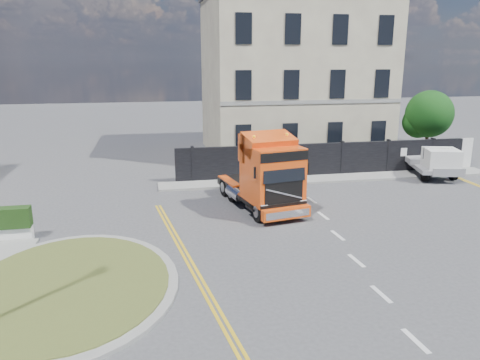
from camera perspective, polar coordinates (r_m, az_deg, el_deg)
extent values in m
plane|color=#424244|center=(18.82, 2.96, -6.95)|extent=(120.00, 120.00, 0.00)
cylinder|color=gray|center=(15.82, -20.20, -12.07)|extent=(6.80, 6.80, 0.12)
cylinder|color=#38471C|center=(15.78, -20.23, -11.81)|extent=(6.20, 6.20, 0.05)
cube|color=black|center=(28.54, 10.42, 2.46)|extent=(18.00, 0.25, 2.00)
cube|color=silver|center=(32.58, 24.53, 2.88)|extent=(2.60, 0.12, 2.00)
cube|color=beige|center=(35.03, 6.28, 12.28)|extent=(12.00, 10.00, 11.00)
cylinder|color=#382619|center=(34.98, 21.77, 4.23)|extent=(0.24, 0.24, 2.40)
sphere|color=black|center=(34.71, 22.08, 7.47)|extent=(3.20, 3.20, 3.20)
sphere|color=black|center=(34.85, 20.94, 6.61)|extent=(2.20, 2.20, 2.20)
cube|color=gray|center=(27.95, 10.99, 0.19)|extent=(20.00, 1.60, 0.12)
cube|color=black|center=(22.64, 2.18, -1.37)|extent=(3.23, 5.95, 0.40)
cube|color=#E54910|center=(20.95, 3.96, 0.82)|extent=(2.64, 2.71, 2.50)
cube|color=#E54910|center=(21.56, 2.92, 4.03)|extent=(2.35, 1.22, 1.25)
cube|color=black|center=(19.87, 5.41, 1.08)|extent=(1.94, 0.43, 0.94)
cube|color=#E54910|center=(20.12, 5.66, -4.05)|extent=(2.26, 0.73, 0.49)
cylinder|color=black|center=(20.34, 2.30, -3.87)|extent=(0.46, 0.97, 0.93)
cylinder|color=gray|center=(20.34, 2.30, -3.87)|extent=(0.42, 0.56, 0.51)
cylinder|color=black|center=(21.17, 7.09, -3.22)|extent=(0.46, 0.97, 0.93)
cylinder|color=gray|center=(21.17, 7.09, -3.22)|extent=(0.42, 0.56, 0.51)
cylinder|color=black|center=(23.14, -0.91, -1.54)|extent=(0.46, 0.97, 0.93)
cylinder|color=gray|center=(23.14, -0.91, -1.54)|extent=(0.42, 0.56, 0.51)
cylinder|color=black|center=(23.87, 3.42, -1.05)|extent=(0.46, 0.97, 0.93)
cylinder|color=gray|center=(23.87, 3.42, -1.05)|extent=(0.42, 0.56, 0.51)
cylinder|color=black|center=(24.11, -1.83, -0.87)|extent=(0.46, 0.97, 0.93)
cylinder|color=gray|center=(24.11, -1.83, -0.87)|extent=(0.42, 0.56, 0.51)
cylinder|color=black|center=(24.81, 2.37, -0.43)|extent=(0.46, 0.97, 0.93)
cylinder|color=gray|center=(24.81, 2.37, -0.43)|extent=(0.42, 0.56, 0.51)
cube|color=gray|center=(30.47, 21.74, 1.76)|extent=(2.84, 4.80, 0.23)
cube|color=silver|center=(29.20, 23.31, 2.30)|extent=(2.15, 2.08, 1.22)
cylinder|color=black|center=(28.92, 21.66, 0.44)|extent=(0.23, 0.66, 0.66)
cylinder|color=black|center=(29.90, 24.55, 0.59)|extent=(0.23, 0.66, 0.66)
cylinder|color=black|center=(31.25, 18.94, 1.70)|extent=(0.23, 0.66, 0.66)
cylinder|color=black|center=(32.17, 21.71, 1.80)|extent=(0.23, 0.66, 0.66)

